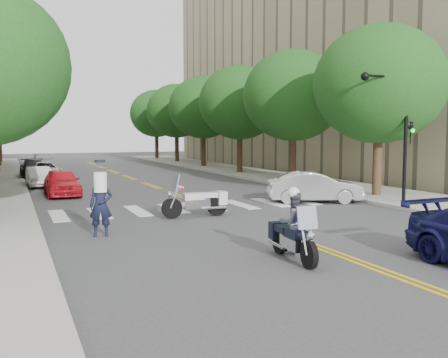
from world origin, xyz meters
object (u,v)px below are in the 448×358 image
convertible (314,187)px  motorcycle_parked (201,201)px  motorcycle_police (292,227)px  officer_standing (101,206)px

convertible → motorcycle_parked: bearing=126.3°
motorcycle_parked → convertible: 6.42m
motorcycle_parked → motorcycle_police: bearing=178.3°
motorcycle_police → officer_standing: (-3.93, 4.87, 0.13)m
motorcycle_parked → convertible: size_ratio=0.60×
officer_standing → convertible: size_ratio=0.44×
convertible → motorcycle_police: bearing=165.3°
motorcycle_police → convertible: bearing=-121.7°
motorcycle_parked → convertible: (6.21, 1.61, 0.13)m
motorcycle_police → convertible: 10.75m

